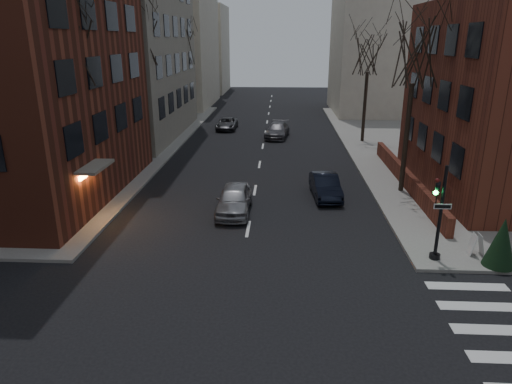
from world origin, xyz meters
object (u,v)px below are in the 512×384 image
tree_left_c (181,47)px  car_lane_silver (234,199)px  car_lane_far (227,124)px  tree_left_b (140,37)px  sandwich_board (476,244)px  tree_right_b (369,54)px  parked_sedan (325,186)px  traffic_signal (438,219)px  streetlamp_near (137,110)px  evergreen_shrub (502,242)px  car_lane_gray (277,130)px  tree_right_a (415,54)px  streetlamp_far (192,83)px  tree_left_a (68,46)px

tree_left_c → car_lane_silver: bearing=-73.0°
car_lane_far → tree_left_b: bearing=-112.0°
sandwich_board → tree_left_c: bearing=124.8°
tree_right_b → car_lane_far: (-12.76, 5.44, -7.00)m
parked_sedan → traffic_signal: bearing=-69.0°
parked_sedan → streetlamp_near: bearing=153.5°
tree_left_b → evergreen_shrub: size_ratio=5.27×
car_lane_silver → sandwich_board: size_ratio=4.65×
traffic_signal → car_lane_gray: bearing=105.2°
tree_right_a → streetlamp_far: tree_right_a is taller
tree_right_a → car_lane_far: (-12.76, 19.44, -7.44)m
tree_right_a → sandwich_board: bearing=-83.1°
tree_right_a → evergreen_shrub: 11.82m
sandwich_board → tree_left_b: bearing=141.9°
traffic_signal → streetlamp_far: size_ratio=0.64×
streetlamp_near → traffic_signal: bearing=-38.9°
tree_left_a → tree_left_c: size_ratio=1.06×
traffic_signal → tree_left_b: bearing=134.5°
streetlamp_far → parked_sedan: 28.15m
tree_right_b → evergreen_shrub: size_ratio=4.48×
tree_left_c → parked_sedan: size_ratio=2.36×
tree_left_b → sandwich_board: size_ratio=11.57×
traffic_signal → streetlamp_far: bearing=116.1°
traffic_signal → parked_sedan: traffic_signal is taller
tree_left_b → streetlamp_near: size_ratio=1.72×
streetlamp_near → car_lane_silver: 11.25m
traffic_signal → evergreen_shrub: bearing=-11.6°
streetlamp_near → evergreen_shrub: bearing=-36.1°
tree_right_a → tree_right_b: (0.00, 14.00, -0.44)m
car_lane_silver → sandwich_board: car_lane_silver is taller
tree_left_a → tree_left_c: 26.00m
tree_left_a → sandwich_board: 20.72m
streetlamp_near → evergreen_shrub: (18.55, -13.50, -3.06)m
tree_right_a → streetlamp_near: (-17.00, 4.00, -3.79)m
tree_left_c → car_lane_far: tree_left_c is taller
traffic_signal → streetlamp_far: (-16.14, 33.01, 2.33)m
tree_right_b → car_lane_far: tree_right_b is taller
traffic_signal → car_lane_silver: bearing=149.5°
tree_left_a → parked_sedan: (12.97, 2.96, -7.79)m
streetlamp_near → streetlamp_far: bearing=90.0°
streetlamp_near → evergreen_shrub: streetlamp_near is taller
tree_right_a → tree_left_a: bearing=-167.2°
tree_right_a → tree_right_b: tree_right_a is taller
tree_left_a → car_lane_silver: (7.91, 0.19, -7.73)m
tree_left_b → car_lane_silver: bearing=-56.2°
tree_right_b → streetlamp_far: bearing=149.5°
tree_left_c → traffic_signal: bearing=-61.6°
streetlamp_near → car_lane_gray: streetlamp_near is taller
traffic_signal → sandwich_board: bearing=14.4°
streetlamp_near → parked_sedan: streetlamp_near is taller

